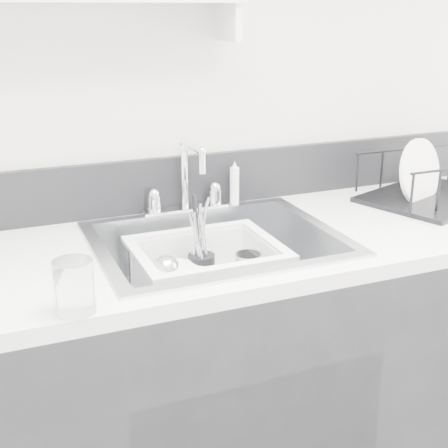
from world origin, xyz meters
name	(u,v)px	position (x,y,z in m)	size (l,w,h in m)	color
counter_run	(217,389)	(0.00, 1.19, 0.46)	(3.20, 0.62, 0.92)	black
backsplash	(180,182)	(0.00, 1.49, 1.00)	(3.20, 0.02, 0.16)	black
sink	(217,271)	(0.00, 1.19, 0.83)	(0.64, 0.52, 0.20)	silver
faucet	(186,193)	(0.00, 1.44, 0.98)	(0.26, 0.18, 0.23)	silver
side_sprayer	(234,184)	(0.16, 1.44, 0.99)	(0.03, 0.03, 0.14)	white
wall_shelf	(48,1)	(-0.35, 1.42, 1.51)	(1.00, 0.16, 0.12)	silver
wash_tub	(207,272)	(-0.02, 1.20, 0.83)	(0.38, 0.31, 0.15)	white
plate_stack	(183,293)	(-0.10, 1.17, 0.79)	(0.23, 0.22, 0.09)	white
utensil_cup	(201,267)	(-0.02, 1.25, 0.82)	(0.07, 0.07, 0.25)	black
ladle	(190,282)	(-0.08, 1.19, 0.81)	(0.31, 0.11, 0.09)	silver
tumbler_in_tub	(248,271)	(0.09, 1.19, 0.82)	(0.07, 0.07, 0.10)	white
tumbler_counter	(74,287)	(-0.41, 0.92, 0.98)	(0.08, 0.08, 0.11)	white
dish_rack	(433,177)	(0.76, 1.27, 0.99)	(0.42, 0.31, 0.15)	black
bowl_small	(253,296)	(0.07, 1.11, 0.78)	(0.10, 0.10, 0.03)	white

